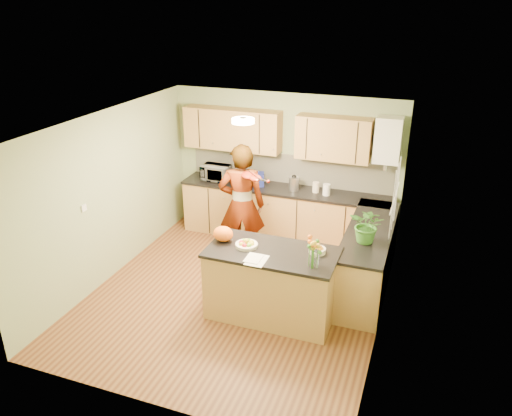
% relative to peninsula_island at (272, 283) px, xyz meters
% --- Properties ---
extents(floor, '(4.50, 4.50, 0.00)m').
position_rel_peninsula_island_xyz_m(floor, '(-0.61, 0.29, -0.48)').
color(floor, '#582E19').
rests_on(floor, ground).
extents(ceiling, '(4.00, 4.50, 0.02)m').
position_rel_peninsula_island_xyz_m(ceiling, '(-0.61, 0.29, 2.02)').
color(ceiling, white).
rests_on(ceiling, wall_back).
extents(wall_back, '(4.00, 0.02, 2.50)m').
position_rel_peninsula_island_xyz_m(wall_back, '(-0.61, 2.54, 0.77)').
color(wall_back, '#95A676').
rests_on(wall_back, floor).
extents(wall_front, '(4.00, 0.02, 2.50)m').
position_rel_peninsula_island_xyz_m(wall_front, '(-0.61, -1.96, 0.77)').
color(wall_front, '#95A676').
rests_on(wall_front, floor).
extents(wall_left, '(0.02, 4.50, 2.50)m').
position_rel_peninsula_island_xyz_m(wall_left, '(-2.61, 0.29, 0.77)').
color(wall_left, '#95A676').
rests_on(wall_left, floor).
extents(wall_right, '(0.02, 4.50, 2.50)m').
position_rel_peninsula_island_xyz_m(wall_right, '(1.39, 0.29, 0.77)').
color(wall_right, '#95A676').
rests_on(wall_right, floor).
extents(back_counter, '(3.64, 0.62, 0.94)m').
position_rel_peninsula_island_xyz_m(back_counter, '(-0.51, 2.24, -0.01)').
color(back_counter, '#A07240').
rests_on(back_counter, floor).
extents(right_counter, '(0.62, 2.24, 0.94)m').
position_rel_peninsula_island_xyz_m(right_counter, '(1.09, 1.14, -0.01)').
color(right_counter, '#A07240').
rests_on(right_counter, floor).
extents(splashback, '(3.60, 0.02, 0.52)m').
position_rel_peninsula_island_xyz_m(splashback, '(-0.51, 2.53, 0.72)').
color(splashback, beige).
rests_on(splashback, back_counter).
extents(upper_cabinets, '(3.20, 0.34, 0.70)m').
position_rel_peninsula_island_xyz_m(upper_cabinets, '(-0.79, 2.37, 1.37)').
color(upper_cabinets, '#A07240').
rests_on(upper_cabinets, wall_back).
extents(boiler, '(0.40, 0.30, 0.86)m').
position_rel_peninsula_island_xyz_m(boiler, '(1.09, 2.38, 1.42)').
color(boiler, white).
rests_on(boiler, wall_back).
extents(window_right, '(0.01, 1.30, 1.05)m').
position_rel_peninsula_island_xyz_m(window_right, '(1.38, 0.89, 1.07)').
color(window_right, white).
rests_on(window_right, wall_right).
extents(light_switch, '(0.02, 0.09, 0.09)m').
position_rel_peninsula_island_xyz_m(light_switch, '(-2.60, -0.31, 0.82)').
color(light_switch, white).
rests_on(light_switch, wall_left).
extents(ceiling_lamp, '(0.30, 0.30, 0.07)m').
position_rel_peninsula_island_xyz_m(ceiling_lamp, '(-0.61, 0.59, 1.98)').
color(ceiling_lamp, '#FFEABF').
rests_on(ceiling_lamp, ceiling).
extents(peninsula_island, '(1.67, 0.86, 0.96)m').
position_rel_peninsula_island_xyz_m(peninsula_island, '(0.00, 0.00, 0.00)').
color(peninsula_island, '#A07240').
rests_on(peninsula_island, floor).
extents(fruit_dish, '(0.29, 0.29, 0.10)m').
position_rel_peninsula_island_xyz_m(fruit_dish, '(-0.35, 0.00, 0.52)').
color(fruit_dish, '#F2DFC2').
rests_on(fruit_dish, peninsula_island).
extents(orange_bowl, '(0.21, 0.21, 0.13)m').
position_rel_peninsula_island_xyz_m(orange_bowl, '(0.55, 0.15, 0.53)').
color(orange_bowl, '#F2DFC2').
rests_on(orange_bowl, peninsula_island).
extents(flower_vase, '(0.24, 0.24, 0.44)m').
position_rel_peninsula_island_xyz_m(flower_vase, '(0.60, -0.18, 0.77)').
color(flower_vase, silver).
rests_on(flower_vase, peninsula_island).
extents(orange_bag, '(0.33, 0.31, 0.20)m').
position_rel_peninsula_island_xyz_m(orange_bag, '(-0.70, 0.05, 0.58)').
color(orange_bag, orange).
rests_on(orange_bag, peninsula_island).
extents(papers, '(0.23, 0.32, 0.01)m').
position_rel_peninsula_island_xyz_m(papers, '(-0.10, -0.30, 0.48)').
color(papers, white).
rests_on(papers, peninsula_island).
extents(violinist, '(0.82, 0.66, 1.96)m').
position_rel_peninsula_island_xyz_m(violinist, '(-0.90, 1.22, 0.50)').
color(violinist, '#E3A58B').
rests_on(violinist, floor).
extents(violin, '(0.70, 0.61, 0.17)m').
position_rel_peninsula_island_xyz_m(violin, '(-0.70, 1.00, 1.08)').
color(violin, '#551105').
rests_on(violin, violinist).
extents(microwave, '(0.50, 0.34, 0.27)m').
position_rel_peninsula_island_xyz_m(microwave, '(-1.79, 2.23, 0.59)').
color(microwave, white).
rests_on(microwave, back_counter).
extents(blue_box, '(0.33, 0.29, 0.22)m').
position_rel_peninsula_island_xyz_m(blue_box, '(-1.03, 2.22, 0.57)').
color(blue_box, navy).
rests_on(blue_box, back_counter).
extents(kettle, '(0.17, 0.17, 0.31)m').
position_rel_peninsula_island_xyz_m(kettle, '(-0.36, 2.23, 0.59)').
color(kettle, silver).
rests_on(kettle, back_counter).
extents(jar_cream, '(0.15, 0.15, 0.18)m').
position_rel_peninsula_island_xyz_m(jar_cream, '(0.02, 2.26, 0.55)').
color(jar_cream, '#F2DFC2').
rests_on(jar_cream, back_counter).
extents(jar_white, '(0.14, 0.14, 0.19)m').
position_rel_peninsula_island_xyz_m(jar_white, '(0.21, 2.18, 0.55)').
color(jar_white, white).
rests_on(jar_white, back_counter).
extents(potted_plant, '(0.51, 0.47, 0.50)m').
position_rel_peninsula_island_xyz_m(potted_plant, '(1.09, 0.70, 0.71)').
color(potted_plant, '#3C7D29').
rests_on(potted_plant, right_counter).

